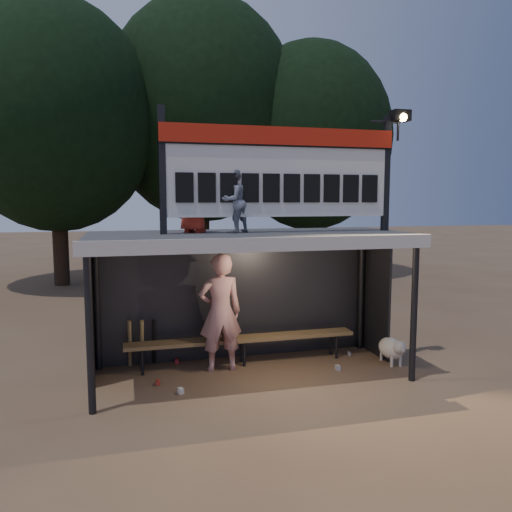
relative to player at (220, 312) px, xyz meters
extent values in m
plane|color=brown|center=(0.43, -0.34, -0.99)|extent=(80.00, 80.00, 0.00)
imported|color=silver|center=(0.00, 0.00, 0.00)|extent=(0.72, 0.48, 1.97)
imported|color=gray|center=(0.18, -0.31, 1.83)|extent=(0.61, 0.58, 0.99)
imported|color=#AD291A|center=(-0.43, -0.11, 1.89)|extent=(0.64, 0.62, 1.11)
cube|color=#3D3D3F|center=(0.43, -0.34, 1.27)|extent=(5.00, 2.00, 0.12)
cube|color=silver|center=(0.43, -1.36, 1.23)|extent=(5.10, 0.06, 0.20)
cylinder|color=black|center=(-1.97, -1.24, 0.11)|extent=(0.10, 0.10, 2.20)
cylinder|color=black|center=(2.83, -1.24, 0.11)|extent=(0.10, 0.10, 2.20)
cylinder|color=black|center=(-1.97, 0.56, 0.11)|extent=(0.10, 0.10, 2.20)
cylinder|color=black|center=(2.83, 0.56, 0.11)|extent=(0.10, 0.10, 2.20)
cube|color=black|center=(0.43, 0.66, 0.11)|extent=(5.00, 0.04, 2.20)
cube|color=black|center=(-2.07, 0.16, 0.11)|extent=(0.04, 1.00, 2.20)
cube|color=black|center=(2.93, 0.16, 0.11)|extent=(0.04, 1.00, 2.20)
cylinder|color=black|center=(0.43, 0.66, 1.16)|extent=(5.00, 0.06, 0.06)
cube|color=black|center=(-0.92, -0.34, 2.28)|extent=(0.10, 0.10, 1.90)
cube|color=black|center=(2.78, -0.34, 2.28)|extent=(0.10, 0.10, 1.90)
cube|color=silver|center=(0.93, -0.34, 2.28)|extent=(3.80, 0.08, 1.40)
cube|color=red|center=(0.93, -0.39, 2.84)|extent=(3.80, 0.04, 0.28)
cube|color=black|center=(0.93, -0.40, 2.69)|extent=(3.80, 0.02, 0.03)
cube|color=black|center=(-0.60, -0.39, 2.03)|extent=(0.27, 0.03, 0.45)
cube|color=black|center=(-0.26, -0.39, 2.03)|extent=(0.27, 0.03, 0.45)
cube|color=black|center=(0.08, -0.39, 2.03)|extent=(0.27, 0.03, 0.45)
cube|color=black|center=(0.42, -0.39, 2.03)|extent=(0.27, 0.03, 0.45)
cube|color=black|center=(0.76, -0.39, 2.03)|extent=(0.27, 0.03, 0.45)
cube|color=black|center=(1.10, -0.39, 2.03)|extent=(0.27, 0.03, 0.45)
cube|color=black|center=(1.44, -0.39, 2.03)|extent=(0.27, 0.03, 0.45)
cube|color=black|center=(1.78, -0.39, 2.03)|extent=(0.27, 0.03, 0.45)
cube|color=black|center=(2.12, -0.39, 2.03)|extent=(0.27, 0.03, 0.45)
cube|color=black|center=(2.46, -0.39, 2.03)|extent=(0.27, 0.03, 0.45)
cylinder|color=black|center=(2.73, -0.34, 3.13)|extent=(0.50, 0.04, 0.04)
cylinder|color=black|center=(2.98, -0.34, 2.98)|extent=(0.04, 0.04, 0.30)
cube|color=black|center=(2.98, -0.39, 3.23)|extent=(0.30, 0.22, 0.18)
sphere|color=#FFD88C|center=(2.98, -0.48, 3.19)|extent=(0.14, 0.14, 0.14)
cube|color=olive|center=(0.43, 0.21, -0.54)|extent=(4.00, 0.35, 0.06)
cylinder|color=black|center=(-1.27, 0.09, -0.76)|extent=(0.05, 0.05, 0.45)
cylinder|color=black|center=(-1.27, 0.33, -0.76)|extent=(0.05, 0.05, 0.45)
cylinder|color=black|center=(0.43, 0.09, -0.76)|extent=(0.05, 0.05, 0.45)
cylinder|color=black|center=(0.43, 0.33, -0.76)|extent=(0.05, 0.05, 0.45)
cylinder|color=black|center=(2.13, 0.09, -0.76)|extent=(0.05, 0.05, 0.45)
cylinder|color=black|center=(2.13, 0.33, -0.76)|extent=(0.05, 0.05, 0.45)
cylinder|color=#302115|center=(-3.57, 9.66, 0.88)|extent=(0.50, 0.50, 3.74)
ellipsoid|color=black|center=(-3.57, 9.66, 4.54)|extent=(6.46, 6.46, 7.48)
cylinder|color=black|center=(1.43, 11.16, 1.10)|extent=(0.50, 0.50, 4.18)
ellipsoid|color=black|center=(1.43, 11.16, 5.19)|extent=(7.22, 7.22, 8.36)
cylinder|color=#312016|center=(5.43, 10.16, 0.77)|extent=(0.50, 0.50, 3.52)
ellipsoid|color=black|center=(5.43, 10.16, 4.21)|extent=(6.08, 6.08, 7.04)
ellipsoid|color=white|center=(2.93, -0.40, -0.72)|extent=(0.36, 0.58, 0.36)
sphere|color=beige|center=(2.93, -0.68, -0.63)|extent=(0.22, 0.22, 0.22)
cone|color=beige|center=(2.93, -0.78, -0.65)|extent=(0.10, 0.10, 0.10)
cone|color=beige|center=(2.88, -0.70, -0.53)|extent=(0.06, 0.06, 0.07)
cone|color=beige|center=(2.98, -0.70, -0.53)|extent=(0.06, 0.06, 0.07)
cylinder|color=beige|center=(2.85, -0.58, -0.90)|extent=(0.05, 0.05, 0.18)
cylinder|color=beige|center=(3.01, -0.58, -0.90)|extent=(0.05, 0.05, 0.18)
cylinder|color=beige|center=(2.85, -0.22, -0.90)|extent=(0.05, 0.05, 0.18)
cylinder|color=#EDE5CD|center=(3.01, -0.22, -0.90)|extent=(0.05, 0.05, 0.18)
cylinder|color=beige|center=(2.93, -0.10, -0.65)|extent=(0.04, 0.16, 0.14)
cylinder|color=olive|center=(-1.46, 0.48, -0.56)|extent=(0.07, 0.27, 0.84)
cylinder|color=#A2804B|center=(-1.26, 0.48, -0.56)|extent=(0.07, 0.30, 0.83)
cylinder|color=black|center=(-1.06, 0.48, -0.56)|extent=(0.07, 0.32, 0.83)
cube|color=#AE1D22|center=(-0.67, 0.54, -0.95)|extent=(0.08, 0.11, 0.08)
cylinder|color=#B4B3B9|center=(2.43, 0.20, -0.95)|extent=(0.09, 0.13, 0.07)
cube|color=silver|center=(-0.76, -0.85, -0.95)|extent=(0.09, 0.11, 0.08)
cylinder|color=red|center=(-1.06, -0.40, -0.95)|extent=(0.07, 0.12, 0.07)
cube|color=#A5A5A9|center=(1.90, -0.50, -0.95)|extent=(0.07, 0.10, 0.08)
camera|label=1|loc=(-1.48, -7.96, 1.85)|focal=35.00mm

